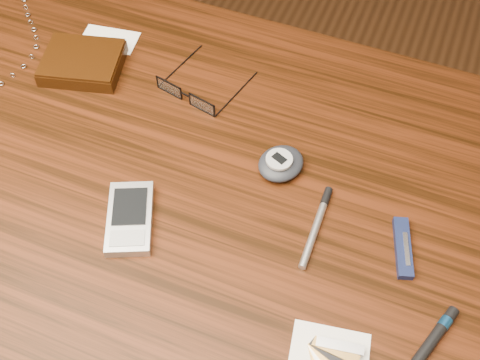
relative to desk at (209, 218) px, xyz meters
The scene contains 9 objects.
ground 0.65m from the desk, ahead, with size 3.80×3.80×0.00m, color #472814.
desk is the anchor object (origin of this frame).
wallet_and_card 0.32m from the desk, 154.30° to the left, with size 0.14×0.17×0.03m.
eyeglasses 0.19m from the desk, 123.61° to the left, with size 0.13×0.14×0.02m.
pda_phone 0.16m from the desk, 123.87° to the right, with size 0.10×0.12×0.02m.
pedometer 0.16m from the desk, 32.65° to the left, with size 0.08×0.09×0.03m.
pocket_knife 0.30m from the desk, ahead, with size 0.04×0.09×0.01m.
silver_pen 0.20m from the desk, ahead, with size 0.01×0.13×0.01m.
black_blue_pen 0.37m from the desk, 18.35° to the right, with size 0.05×0.10×0.01m.
Camera 1 is at (0.22, -0.43, 1.43)m, focal length 45.00 mm.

